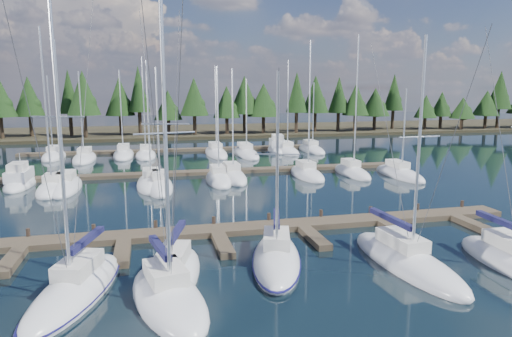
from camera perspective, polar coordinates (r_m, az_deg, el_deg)
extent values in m
plane|color=black|center=(43.01, -7.33, -3.19)|extent=(260.00, 260.00, 0.00)
cube|color=#2F291A|center=(102.20, -10.88, 4.54)|extent=(220.00, 30.00, 0.60)
cube|color=#4C402F|center=(31.46, -5.03, -7.73)|extent=(44.00, 2.00, 0.40)
cube|color=#4C402F|center=(29.40, -28.31, -10.23)|extent=(0.90, 4.00, 0.40)
cube|color=#4C402F|center=(28.40, -16.38, -10.10)|extent=(0.90, 4.00, 0.40)
cube|color=#4C402F|center=(28.65, -4.15, -9.53)|extent=(0.90, 4.00, 0.40)
cube|color=#4C402F|center=(30.12, 7.33, -8.60)|extent=(0.90, 4.00, 0.40)
cube|color=#4C402F|center=(32.64, 17.33, -7.51)|extent=(0.90, 4.00, 0.40)
cube|color=#4C402F|center=(35.99, 25.64, -6.42)|extent=(0.90, 4.00, 0.40)
cylinder|color=#32251C|center=(33.00, -26.58, -7.48)|extent=(0.26, 0.26, 0.90)
cylinder|color=#32251C|center=(32.29, -19.61, -7.36)|extent=(0.26, 0.26, 0.90)
cylinder|color=#32251C|center=(32.06, -12.44, -7.13)|extent=(0.26, 0.26, 0.90)
cylinder|color=#32251C|center=(32.33, -5.29, -6.78)|extent=(0.26, 0.26, 0.90)
cylinder|color=#32251C|center=(33.09, 1.63, -6.35)|extent=(0.26, 0.26, 0.90)
cylinder|color=#32251C|center=(34.30, 8.13, -5.85)|extent=(0.26, 0.26, 0.90)
cylinder|color=#32251C|center=(35.91, 14.11, -5.33)|extent=(0.26, 0.26, 0.90)
cylinder|color=#32251C|center=(37.89, 19.52, -4.81)|extent=(0.26, 0.26, 0.90)
cylinder|color=#32251C|center=(40.16, 24.34, -4.31)|extent=(0.26, 0.26, 0.90)
cube|color=#4C402F|center=(52.72, -8.48, -0.54)|extent=(50.00, 1.80, 0.40)
cube|color=#4C402F|center=(72.43, -9.83, 2.29)|extent=(46.00, 1.80, 0.40)
ellipsoid|color=silver|center=(24.17, -21.59, -14.19)|extent=(5.08, 9.34, 1.90)
cube|color=silver|center=(24.09, -21.33, -11.17)|extent=(2.21, 3.16, 0.70)
cylinder|color=silver|center=(21.85, -23.38, 4.17)|extent=(0.20, 0.20, 13.72)
cylinder|color=silver|center=(24.76, -20.41, -8.69)|extent=(1.23, 3.81, 0.12)
cube|color=#16153C|center=(24.72, -20.43, -8.36)|extent=(1.40, 3.71, 0.30)
cylinder|color=silver|center=(21.80, -23.50, 5.96)|extent=(2.30, 0.74, 0.07)
cylinder|color=#3F3F44|center=(20.17, -25.77, 3.14)|extent=(1.13, 3.73, 14.03)
cylinder|color=#3F3F44|center=(24.00, -20.84, 4.43)|extent=(1.38, 4.59, 14.03)
ellipsoid|color=#100D45|center=(24.14, -21.60, -14.04)|extent=(5.28, 9.71, 0.18)
ellipsoid|color=silver|center=(22.22, -10.88, -15.85)|extent=(4.51, 8.26, 1.90)
cube|color=silver|center=(22.08, -11.25, -12.62)|extent=(2.11, 2.78, 0.70)
cylinder|color=silver|center=(19.80, -11.27, 2.56)|extent=(0.19, 0.19, 12.54)
cylinder|color=silver|center=(22.66, -11.91, -10.01)|extent=(0.84, 3.39, 0.12)
cube|color=#16153C|center=(22.61, -11.92, -9.65)|extent=(1.03, 3.28, 0.30)
cylinder|color=silver|center=(19.73, -11.34, 4.36)|extent=(2.60, 0.62, 0.07)
cylinder|color=#3F3F44|center=(18.21, -9.95, 1.48)|extent=(0.74, 3.32, 12.85)
cylinder|color=#3F3F44|center=(21.82, -12.60, 2.79)|extent=(0.91, 4.08, 12.85)
ellipsoid|color=silver|center=(24.28, -10.40, -13.51)|extent=(4.52, 8.52, 1.90)
cube|color=silver|center=(24.20, -10.29, -10.52)|extent=(2.01, 2.87, 0.70)
cylinder|color=silver|center=(22.01, -11.22, 3.81)|extent=(0.20, 0.20, 12.93)
cylinder|color=silver|center=(24.86, -9.89, -8.12)|extent=(1.03, 3.49, 0.12)
cube|color=#16153C|center=(24.81, -9.90, -7.79)|extent=(1.21, 3.40, 0.30)
cylinder|color=silver|center=(21.96, -11.28, 5.48)|extent=(2.21, 0.65, 0.07)
cylinder|color=#3F3F44|center=(20.34, -12.28, 2.84)|extent=(0.93, 3.42, 13.24)
cylinder|color=#3F3F44|center=(24.13, -10.09, 4.02)|extent=(1.14, 4.21, 13.24)
ellipsoid|color=silver|center=(26.26, 2.57, -11.49)|extent=(4.74, 8.70, 1.90)
cube|color=silver|center=(26.24, 2.58, -8.72)|extent=(2.10, 2.95, 0.70)
cylinder|color=silver|center=(24.34, 2.68, 0.68)|extent=(0.20, 0.20, 9.66)
cylinder|color=silver|center=(26.96, 2.58, -6.53)|extent=(1.08, 3.55, 0.12)
cube|color=#16153C|center=(26.92, 2.58, -6.22)|extent=(1.26, 3.45, 0.30)
cylinder|color=silver|center=(24.26, 2.69, 1.80)|extent=(2.31, 0.70, 0.07)
cylinder|color=#3F3F44|center=(22.61, 2.72, -0.44)|extent=(0.98, 3.48, 9.97)
cylinder|color=#3F3F44|center=(26.53, 2.63, 1.13)|extent=(1.20, 4.28, 9.97)
ellipsoid|color=#100D45|center=(26.24, 2.57, -11.35)|extent=(4.93, 9.05, 0.18)
ellipsoid|color=silver|center=(27.25, 18.25, -11.19)|extent=(3.35, 10.04, 1.90)
cube|color=silver|center=(27.23, 17.79, -8.50)|extent=(1.70, 3.25, 0.70)
cylinder|color=silver|center=(25.28, 19.70, 2.46)|extent=(0.17, 0.17, 11.41)
cylinder|color=silver|center=(27.94, 16.49, -6.35)|extent=(0.39, 4.35, 0.12)
cube|color=#16153C|center=(27.90, 16.51, -6.05)|extent=(0.61, 4.17, 0.30)
cylinder|color=silver|center=(25.21, 19.78, 3.74)|extent=(2.46, 0.22, 0.07)
cylinder|color=#3F3F44|center=(23.64, 22.73, 1.41)|extent=(0.30, 4.27, 11.72)
cylinder|color=#3F3F44|center=(27.43, 16.45, 2.87)|extent=(0.36, 5.26, 11.72)
ellipsoid|color=silver|center=(29.55, 29.30, -10.32)|extent=(3.02, 8.20, 1.90)
cube|color=silver|center=(29.47, 29.00, -7.89)|extent=(1.58, 2.65, 0.70)
cylinder|color=silver|center=(29.98, 27.94, -6.01)|extent=(0.27, 3.56, 0.12)
cube|color=#16153C|center=(29.95, 27.96, -5.73)|extent=(0.49, 3.41, 0.30)
cylinder|color=#3F3F44|center=(29.39, 28.29, 3.46)|extent=(0.21, 4.31, 12.66)
ellipsoid|color=silver|center=(47.59, -24.03, -2.52)|extent=(2.77, 7.04, 1.90)
cube|color=silver|center=(47.70, -24.06, -1.02)|extent=(1.52, 2.25, 0.70)
cylinder|color=silver|center=(46.29, -24.82, 7.05)|extent=(0.16, 0.16, 14.21)
ellipsoid|color=silver|center=(48.29, -22.65, -2.25)|extent=(2.76, 9.02, 1.90)
cube|color=silver|center=(48.50, -22.66, -0.76)|extent=(1.52, 2.89, 0.70)
cylinder|color=silver|center=(46.92, -23.35, 6.54)|extent=(0.16, 0.16, 13.16)
ellipsoid|color=silver|center=(47.17, -12.98, -2.00)|extent=(2.82, 8.59, 1.90)
cube|color=silver|center=(47.37, -13.04, -0.48)|extent=(1.55, 2.75, 0.70)
cylinder|color=silver|center=(45.86, -13.30, 5.91)|extent=(0.16, 0.16, 11.38)
ellipsoid|color=silver|center=(45.74, -11.90, -2.34)|extent=(2.52, 8.66, 1.90)
cube|color=silver|center=(45.93, -11.97, -0.76)|extent=(1.38, 2.77, 0.70)
cylinder|color=silver|center=(44.41, -12.17, 5.38)|extent=(0.16, 0.16, 10.70)
ellipsoid|color=silver|center=(48.18, -4.74, -1.53)|extent=(2.46, 7.96, 1.90)
cube|color=silver|center=(48.34, -4.83, -0.04)|extent=(1.35, 2.55, 0.70)
cylinder|color=silver|center=(46.93, -4.78, 5.97)|extent=(0.16, 0.16, 10.96)
ellipsoid|color=silver|center=(49.77, -2.95, -1.13)|extent=(2.69, 8.77, 1.90)
cube|color=silver|center=(49.97, -3.05, 0.31)|extent=(1.48, 2.81, 0.70)
cylinder|color=silver|center=(48.51, -2.92, 6.02)|extent=(0.16, 0.16, 10.78)
ellipsoid|color=silver|center=(51.32, 6.37, -0.84)|extent=(2.81, 8.17, 1.90)
cube|color=silver|center=(51.49, 6.25, 0.56)|extent=(1.55, 2.62, 0.70)
cylinder|color=silver|center=(50.06, 6.70, 7.80)|extent=(0.16, 0.16, 13.77)
ellipsoid|color=silver|center=(53.20, 11.91, -0.61)|extent=(2.43, 8.16, 1.90)
cube|color=silver|center=(53.36, 11.77, 0.74)|extent=(1.34, 2.61, 0.70)
cylinder|color=silver|center=(51.97, 12.42, 8.10)|extent=(0.16, 0.16, 14.46)
ellipsoid|color=silver|center=(53.62, 17.48, -0.78)|extent=(2.60, 9.40, 1.90)
cube|color=silver|center=(53.81, 17.29, 0.57)|extent=(1.43, 3.01, 0.70)
cylinder|color=silver|center=(52.53, 18.04, 4.72)|extent=(0.16, 0.16, 8.72)
ellipsoid|color=silver|center=(70.54, -23.94, 1.33)|extent=(2.89, 8.64, 1.90)
cube|color=silver|center=(70.80, -23.94, 2.34)|extent=(1.59, 2.76, 0.70)
cylinder|color=silver|center=(69.54, -24.36, 6.23)|extent=(0.16, 0.16, 10.46)
ellipsoid|color=silver|center=(66.78, -20.63, 1.10)|extent=(2.92, 9.42, 1.90)
cube|color=silver|center=(67.08, -20.65, 2.17)|extent=(1.61, 3.01, 0.70)
cylinder|color=silver|center=(65.70, -21.02, 6.50)|extent=(0.16, 0.16, 10.96)
ellipsoid|color=silver|center=(68.81, -16.22, 1.59)|extent=(2.89, 10.27, 1.90)
cube|color=silver|center=(69.16, -16.25, 2.64)|extent=(1.59, 3.29, 0.70)
cylinder|color=silver|center=(67.69, -16.51, 6.96)|extent=(0.16, 0.16, 11.26)
ellipsoid|color=silver|center=(67.27, -13.59, 1.53)|extent=(2.88, 8.11, 1.90)
cube|color=silver|center=(67.51, -13.63, 2.58)|extent=(1.58, 2.59, 0.70)
cylinder|color=silver|center=(66.21, -13.85, 7.81)|extent=(0.16, 0.16, 13.08)
ellipsoid|color=silver|center=(68.29, -5.02, 1.90)|extent=(2.90, 11.64, 1.90)
cube|color=silver|center=(68.71, -5.10, 2.95)|extent=(1.59, 3.72, 0.70)
cylinder|color=silver|center=(67.09, -5.03, 7.58)|extent=(0.16, 0.16, 11.89)
ellipsoid|color=silver|center=(67.54, -1.29, 1.84)|extent=(2.99, 11.89, 1.90)
cube|color=silver|center=(67.95, -1.40, 2.91)|extent=(1.64, 3.81, 0.70)
cylinder|color=silver|center=(66.37, -1.20, 6.80)|extent=(0.16, 0.16, 10.07)
ellipsoid|color=silver|center=(69.84, 3.85, 2.09)|extent=(2.99, 8.23, 1.90)
cube|color=silver|center=(70.08, 3.76, 3.11)|extent=(1.64, 2.63, 0.70)
cylinder|color=silver|center=(68.82, 4.02, 8.05)|extent=(0.16, 0.16, 12.85)
ellipsoid|color=silver|center=(71.92, 6.95, 2.27)|extent=(2.75, 9.33, 1.90)
cube|color=silver|center=(72.21, 6.84, 3.26)|extent=(1.51, 2.98, 0.70)
cylinder|color=silver|center=(70.95, 7.17, 6.75)|extent=(0.16, 0.16, 9.60)
ellipsoid|color=silver|center=(52.09, -27.39, -1.81)|extent=(2.80, 7.94, 1.58)
cube|color=silver|center=(51.91, -27.48, -0.69)|extent=(2.07, 4.38, 1.05)
cube|color=silver|center=(51.39, -27.66, 0.19)|extent=(1.51, 2.79, 0.79)
cylinder|color=silver|center=(52.45, -27.42, 0.97)|extent=(0.08, 0.08, 1.40)
ellipsoid|color=silver|center=(71.54, 2.67, 2.25)|extent=(4.32, 9.08, 1.74)
cube|color=silver|center=(71.39, 2.68, 3.17)|extent=(2.95, 5.09, 1.16)
cube|color=silver|center=(70.85, 2.72, 3.91)|extent=(2.09, 3.28, 0.87)
cylinder|color=silver|center=(72.08, 2.61, 4.48)|extent=(0.09, 0.09, 1.55)
cylinder|color=black|center=(95.83, -29.21, 4.47)|extent=(0.70, 0.70, 3.99)
ellipsoid|color=black|center=(95.47, -29.13, 6.94)|extent=(3.52, 3.52, 3.52)
cylinder|color=black|center=(97.79, -26.29, 4.76)|extent=(0.70, 0.70, 3.87)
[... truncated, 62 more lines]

